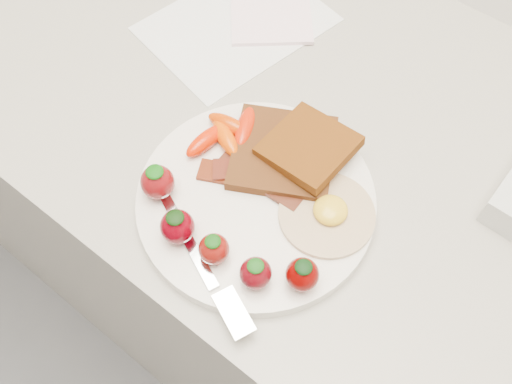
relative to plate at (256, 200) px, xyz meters
The scene contains 11 objects.
counter 0.48m from the plate, 78.54° to the left, with size 2.00×0.60×0.90m, color gray.
plate is the anchor object (origin of this frame).
toast_lower 0.07m from the plate, 98.02° to the left, with size 0.12×0.12×0.01m, color #35220D.
toast_upper 0.09m from the plate, 79.58° to the left, with size 0.09×0.09×0.01m, color #501D04.
fried_egg 0.08m from the plate, 20.98° to the left, with size 0.13×0.13×0.02m.
bacon_strips 0.03m from the plate, 129.14° to the left, with size 0.13×0.10×0.01m.
baby_carrots 0.09m from the plate, 150.92° to the left, with size 0.07×0.11×0.02m.
strawberries 0.08m from the plate, 89.47° to the right, with size 0.22×0.07×0.05m.
fork 0.10m from the plate, 80.71° to the right, with size 0.18×0.08×0.00m.
paper_sheet 0.29m from the plate, 133.30° to the left, with size 0.18×0.24×0.00m, color white.
notepad 0.33m from the plate, 124.30° to the left, with size 0.11×0.16×0.01m, color white.
Camera 1 is at (0.17, 1.31, 1.47)m, focal length 40.00 mm.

